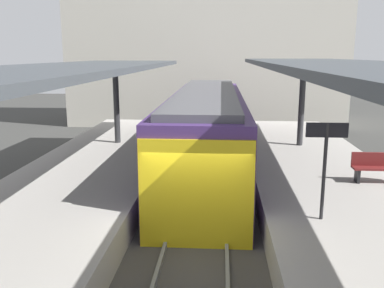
{
  "coord_description": "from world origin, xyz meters",
  "views": [
    {
      "loc": [
        0.53,
        -9.35,
        4.66
      ],
      "look_at": [
        -0.44,
        4.75,
        1.61
      ],
      "focal_mm": 39.04,
      "sensor_mm": 36.0,
      "label": 1
    }
  ],
  "objects": [
    {
      "name": "ground_plane",
      "position": [
        0.0,
        0.0,
        0.0
      ],
      "size": [
        80.0,
        80.0,
        0.0
      ],
      "primitive_type": "plane",
      "color": "#383835"
    },
    {
      "name": "platform_left",
      "position": [
        -3.8,
        0.0,
        0.5
      ],
      "size": [
        4.4,
        28.0,
        1.0
      ],
      "primitive_type": "cube",
      "color": "#ADA8A0",
      "rests_on": "ground_plane"
    },
    {
      "name": "platform_right",
      "position": [
        3.8,
        0.0,
        0.5
      ],
      "size": [
        4.4,
        28.0,
        1.0
      ],
      "primitive_type": "cube",
      "color": "#ADA8A0",
      "rests_on": "ground_plane"
    },
    {
      "name": "track_ballast",
      "position": [
        0.0,
        0.0,
        0.1
      ],
      "size": [
        3.2,
        28.0,
        0.2
      ],
      "primitive_type": "cube",
      "color": "#423F3D",
      "rests_on": "ground_plane"
    },
    {
      "name": "rail_near_side",
      "position": [
        -0.72,
        0.0,
        0.27
      ],
      "size": [
        0.08,
        28.0,
        0.14
      ],
      "primitive_type": "cube",
      "color": "slate",
      "rests_on": "track_ballast"
    },
    {
      "name": "rail_far_side",
      "position": [
        0.72,
        0.0,
        0.27
      ],
      "size": [
        0.08,
        28.0,
        0.14
      ],
      "primitive_type": "cube",
      "color": "slate",
      "rests_on": "track_ballast"
    },
    {
      "name": "commuter_train",
      "position": [
        0.0,
        6.69,
        1.73
      ],
      "size": [
        2.78,
        14.01,
        3.1
      ],
      "color": "#472D6B",
      "rests_on": "track_ballast"
    },
    {
      "name": "canopy_left",
      "position": [
        -3.8,
        1.4,
        4.23
      ],
      "size": [
        4.18,
        21.0,
        3.35
      ],
      "color": "#333335",
      "rests_on": "platform_left"
    },
    {
      "name": "canopy_right",
      "position": [
        3.8,
        1.4,
        4.33
      ],
      "size": [
        4.18,
        21.0,
        3.45
      ],
      "color": "#333335",
      "rests_on": "platform_right"
    },
    {
      "name": "platform_bench",
      "position": [
        5.09,
        2.7,
        1.46
      ],
      "size": [
        1.4,
        0.41,
        0.86
      ],
      "color": "black",
      "rests_on": "platform_right"
    },
    {
      "name": "platform_sign",
      "position": [
        2.84,
        -0.27,
        2.62
      ],
      "size": [
        0.9,
        0.08,
        2.21
      ],
      "color": "#262628",
      "rests_on": "platform_right"
    },
    {
      "name": "station_building_backdrop",
      "position": [
        -0.48,
        20.0,
        5.5
      ],
      "size": [
        18.0,
        6.0,
        11.0
      ],
      "primitive_type": "cube",
      "color": "beige",
      "rests_on": "ground_plane"
    }
  ]
}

